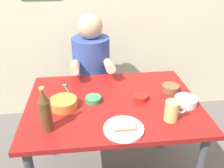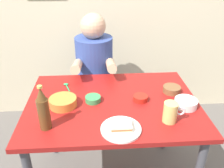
# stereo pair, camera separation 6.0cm
# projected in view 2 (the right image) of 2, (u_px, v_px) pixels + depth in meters

# --- Properties ---
(dining_table) EXTENTS (1.10, 0.80, 0.74)m
(dining_table) POSITION_uv_depth(u_px,v_px,m) (112.00, 113.00, 1.57)
(dining_table) COLOR maroon
(dining_table) RESTS_ON ground
(stool) EXTENTS (0.34, 0.34, 0.45)m
(stool) POSITION_uv_depth(u_px,v_px,m) (96.00, 100.00, 2.26)
(stool) COLOR #4C4C51
(stool) RESTS_ON ground
(person_seated) EXTENTS (0.33, 0.56, 0.72)m
(person_seated) POSITION_uv_depth(u_px,v_px,m) (94.00, 61.00, 2.05)
(person_seated) COLOR #33478C
(person_seated) RESTS_ON stool
(plate_orange) EXTENTS (0.22, 0.22, 0.01)m
(plate_orange) POSITION_uv_depth(u_px,v_px,m) (121.00, 129.00, 1.27)
(plate_orange) COLOR silver
(plate_orange) RESTS_ON dining_table
(sandwich) EXTENTS (0.11, 0.09, 0.04)m
(sandwich) POSITION_uv_depth(u_px,v_px,m) (121.00, 125.00, 1.26)
(sandwich) COLOR beige
(sandwich) RESTS_ON plate_orange
(beer_mug) EXTENTS (0.13, 0.08, 0.12)m
(beer_mug) POSITION_uv_depth(u_px,v_px,m) (171.00, 112.00, 1.32)
(beer_mug) COLOR #D1BC66
(beer_mug) RESTS_ON dining_table
(beer_bottle) EXTENTS (0.06, 0.06, 0.26)m
(beer_bottle) POSITION_uv_depth(u_px,v_px,m) (43.00, 110.00, 1.24)
(beer_bottle) COLOR #593819
(beer_bottle) RESTS_ON dining_table
(condiment_bowl_brown) EXTENTS (0.12, 0.12, 0.04)m
(condiment_bowl_brown) POSITION_uv_depth(u_px,v_px,m) (172.00, 89.00, 1.62)
(condiment_bowl_brown) COLOR brown
(condiment_bowl_brown) RESTS_ON dining_table
(dip_bowl_green) EXTENTS (0.10, 0.10, 0.03)m
(dip_bowl_green) POSITION_uv_depth(u_px,v_px,m) (93.00, 99.00, 1.52)
(dip_bowl_green) COLOR #388C4C
(dip_bowl_green) RESTS_ON dining_table
(sambal_bowl_red) EXTENTS (0.10, 0.10, 0.03)m
(sambal_bowl_red) POSITION_uv_depth(u_px,v_px,m) (141.00, 98.00, 1.53)
(sambal_bowl_red) COLOR #B21E14
(sambal_bowl_red) RESTS_ON dining_table
(soup_bowl_orange) EXTENTS (0.17, 0.17, 0.05)m
(soup_bowl_orange) POSITION_uv_depth(u_px,v_px,m) (63.00, 102.00, 1.47)
(soup_bowl_orange) COLOR orange
(soup_bowl_orange) RESTS_ON dining_table
(rice_bowl_white) EXTENTS (0.14, 0.14, 0.05)m
(rice_bowl_white) POSITION_uv_depth(u_px,v_px,m) (186.00, 103.00, 1.46)
(rice_bowl_white) COLOR silver
(rice_bowl_white) RESTS_ON dining_table
(spoon) EXTENTS (0.06, 0.12, 0.01)m
(spoon) POSITION_uv_depth(u_px,v_px,m) (67.00, 86.00, 1.70)
(spoon) COLOR #26A559
(spoon) RESTS_ON dining_table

